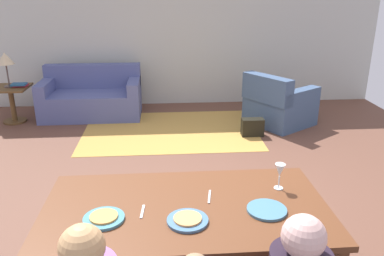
% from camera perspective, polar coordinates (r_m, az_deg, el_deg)
% --- Properties ---
extents(ground_plane, '(7.15, 6.26, 0.02)m').
position_cam_1_polar(ground_plane, '(4.49, 0.58, -7.83)').
color(ground_plane, brown).
extents(back_wall, '(7.15, 0.10, 2.70)m').
position_cam_1_polar(back_wall, '(7.17, -1.63, 14.17)').
color(back_wall, beige).
rests_on(back_wall, ground_plane).
extents(dining_table, '(1.83, 0.97, 0.76)m').
position_cam_1_polar(dining_table, '(2.60, -0.90, -12.53)').
color(dining_table, brown).
rests_on(dining_table, ground_plane).
extents(plate_near_man, '(0.25, 0.25, 0.02)m').
position_cam_1_polar(plate_near_man, '(2.48, -12.69, -12.71)').
color(plate_near_man, teal).
rests_on(plate_near_man, dining_table).
extents(pizza_near_man, '(0.17, 0.17, 0.01)m').
position_cam_1_polar(pizza_near_man, '(2.47, -12.71, -12.41)').
color(pizza_near_man, gold).
rests_on(pizza_near_man, plate_near_man).
extents(plate_near_child, '(0.25, 0.25, 0.02)m').
position_cam_1_polar(plate_near_child, '(2.41, -0.64, -13.29)').
color(plate_near_child, teal).
rests_on(plate_near_child, dining_table).
extents(pizza_near_child, '(0.17, 0.17, 0.01)m').
position_cam_1_polar(pizza_near_child, '(2.40, -0.65, -12.99)').
color(pizza_near_child, '#E39953').
rests_on(pizza_near_child, plate_near_child).
extents(plate_near_woman, '(0.25, 0.25, 0.02)m').
position_cam_1_polar(plate_near_woman, '(2.55, 10.81, -11.60)').
color(plate_near_woman, teal).
rests_on(plate_near_woman, dining_table).
extents(wine_glass, '(0.07, 0.07, 0.19)m').
position_cam_1_polar(wine_glass, '(2.77, 12.64, -6.15)').
color(wine_glass, silver).
rests_on(wine_glass, dining_table).
extents(fork, '(0.03, 0.15, 0.01)m').
position_cam_1_polar(fork, '(2.52, -7.21, -11.94)').
color(fork, silver).
rests_on(fork, dining_table).
extents(knife, '(0.04, 0.17, 0.01)m').
position_cam_1_polar(knife, '(2.66, 2.54, -9.93)').
color(knife, silver).
rests_on(knife, dining_table).
extents(area_rug, '(2.60, 1.80, 0.01)m').
position_cam_1_polar(area_rug, '(5.98, -3.18, -0.34)').
color(area_rug, '#BD8E40').
rests_on(area_rug, ground_plane).
extents(couch, '(1.61, 0.86, 0.82)m').
position_cam_1_polar(couch, '(6.81, -14.33, 4.27)').
color(couch, '#50588F').
rests_on(couch, ground_plane).
extents(armchair, '(1.19, 1.18, 0.82)m').
position_cam_1_polar(armchair, '(6.31, 12.41, 3.30)').
color(armchair, '#3E5678').
rests_on(armchair, ground_plane).
extents(side_table, '(0.56, 0.56, 0.58)m').
position_cam_1_polar(side_table, '(6.87, -24.73, 3.80)').
color(side_table, brown).
rests_on(side_table, ground_plane).
extents(table_lamp, '(0.26, 0.26, 0.54)m').
position_cam_1_polar(table_lamp, '(6.74, -25.51, 8.94)').
color(table_lamp, '#4E3F3A').
rests_on(table_lamp, side_table).
extents(book_lower, '(0.22, 0.16, 0.03)m').
position_cam_1_polar(book_lower, '(6.79, -23.69, 5.68)').
color(book_lower, maroon).
rests_on(book_lower, side_table).
extents(book_upper, '(0.22, 0.16, 0.03)m').
position_cam_1_polar(book_upper, '(6.76, -23.86, 5.83)').
color(book_upper, '#255681').
rests_on(book_upper, book_lower).
extents(handbag, '(0.32, 0.16, 0.26)m').
position_cam_1_polar(handbag, '(5.80, 8.77, 0.11)').
color(handbag, black).
rests_on(handbag, ground_plane).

